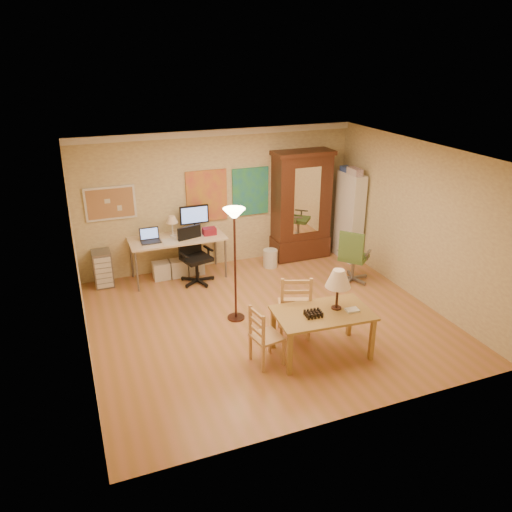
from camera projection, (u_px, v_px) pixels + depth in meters
name	position (u px, v px, depth m)	size (l,w,h in m)	color
floor	(267.00, 320.00, 8.12)	(5.50, 5.50, 0.00)	#AB733C
crown_molding	(218.00, 133.00, 9.21)	(5.50, 0.08, 0.12)	white
corkboard	(110.00, 203.00, 8.98)	(0.90, 0.04, 0.62)	tan
art_panel_left	(207.00, 196.00, 9.60)	(0.80, 0.04, 1.00)	gold
art_panel_right	(250.00, 192.00, 9.90)	(0.75, 0.04, 0.95)	teal
dining_table	(328.00, 303.00, 6.95)	(1.41, 0.91, 1.27)	olive
ladder_chair_back	(295.00, 307.00, 7.50)	(0.61, 0.59, 1.03)	tan
ladder_chair_left	(265.00, 338.00, 6.86)	(0.44, 0.46, 0.86)	tan
torchiere_lamp	(235.00, 232.00, 7.58)	(0.34, 0.34, 1.87)	#3C1E18
computer_desk	(179.00, 252.00, 9.48)	(1.78, 0.78, 1.34)	beige
office_chair_black	(196.00, 268.00, 9.33)	(0.65, 0.65, 1.05)	black
office_chair_green	(352.00, 268.00, 9.35)	(0.66, 0.66, 1.03)	slate
drawer_cart	(103.00, 269.00, 9.17)	(0.34, 0.40, 0.67)	slate
armoire	(301.00, 212.00, 10.22)	(1.21, 0.58, 2.23)	#381C0F
bookshelf	(349.00, 217.00, 10.17)	(0.27, 0.72, 1.80)	white
wastebin	(270.00, 258.00, 10.02)	(0.29, 0.29, 0.36)	silver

